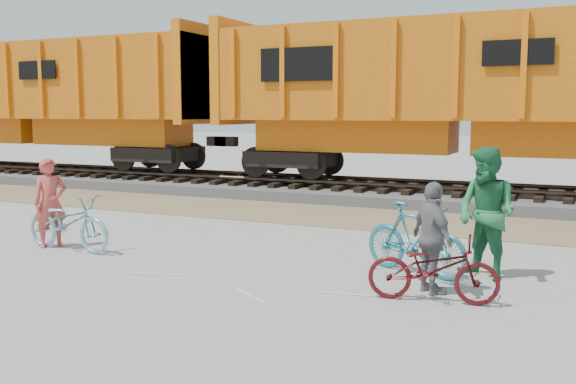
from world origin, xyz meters
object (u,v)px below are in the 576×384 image
person_solo (50,203)px  hopper_car_center (466,91)px  person_woman (432,238)px  bicycle_blue (68,222)px  person_man (487,213)px  bicycle_maroon (433,269)px  hopper_car_left (43,97)px  bicycle_teal (415,239)px

person_solo → hopper_car_center: bearing=1.0°
hopper_car_center → person_woman: hopper_car_center is taller
hopper_car_center → bicycle_blue: hopper_car_center is taller
person_solo → person_man: 7.61m
bicycle_maroon → person_woman: 0.52m
person_man → hopper_car_center: bearing=134.2°
person_man → bicycle_maroon: bearing=-74.1°
hopper_car_left → hopper_car_center: (15.00, 0.00, 0.00)m
bicycle_maroon → hopper_car_center: bearing=-1.1°
hopper_car_center → person_man: hopper_car_center is taller
hopper_car_center → bicycle_maroon: hopper_car_center is taller
bicycle_blue → person_woman: person_woman is taller
hopper_car_center → person_woman: (1.11, -9.05, -2.24)m
person_solo → person_woman: bearing=-56.7°
person_solo → person_man: (7.54, 0.99, 0.16)m
bicycle_blue → bicycle_teal: bicycle_teal is taller
bicycle_teal → person_woman: bearing=-131.7°
bicycle_blue → person_man: size_ratio=0.98×
hopper_car_left → bicycle_maroon: 18.94m
person_solo → person_man: bearing=-48.1°
bicycle_blue → bicycle_teal: bearing=-78.1°
hopper_car_left → hopper_car_center: 15.00m
bicycle_maroon → person_woman: person_woman is taller
hopper_car_center → person_man: size_ratio=7.15×
person_solo → person_man: person_man is taller
bicycle_maroon → person_man: (0.45, 1.53, 0.54)m
person_solo → person_woman: person_solo is taller
bicycle_maroon → person_man: 1.68m
hopper_car_left → person_woman: size_ratio=9.15×
person_woman → person_solo: bearing=45.9°
person_woman → hopper_car_center: bearing=-36.0°
person_man → person_woman: person_man is taller
bicycle_blue → person_solo: 0.60m
bicycle_blue → person_man: person_man is taller
bicycle_teal → person_man: bearing=-56.2°
person_woman → hopper_car_left: bearing=17.7°
hopper_car_left → bicycle_maroon: bearing=-30.3°
hopper_car_left → bicycle_blue: hopper_car_left is taller
bicycle_blue → bicycle_teal: 6.11m
hopper_car_center → person_man: 8.35m
hopper_car_center → bicycle_teal: size_ratio=7.69×
bicycle_maroon → person_solo: (-7.09, 0.54, 0.37)m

